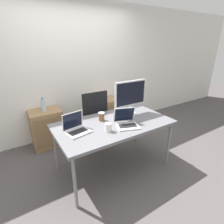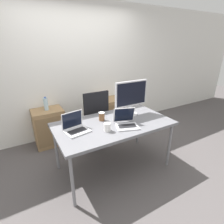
% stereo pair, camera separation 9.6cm
% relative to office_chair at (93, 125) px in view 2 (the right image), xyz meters
% --- Properties ---
extents(ground_plane, '(14.00, 14.00, 0.00)m').
position_rel_office_chair_xyz_m(ground_plane, '(0.02, -0.73, -0.42)').
color(ground_plane, '#514C4C').
extents(wall_back, '(10.00, 0.05, 2.60)m').
position_rel_office_chair_xyz_m(wall_back, '(0.02, 0.72, 0.88)').
color(wall_back, silver).
rests_on(wall_back, ground_plane).
extents(desk, '(1.66, 0.90, 0.77)m').
position_rel_office_chair_xyz_m(desk, '(0.02, -0.73, 0.31)').
color(desk, slate).
rests_on(desk, ground_plane).
extents(office_chair, '(0.56, 0.56, 1.10)m').
position_rel_office_chair_xyz_m(office_chair, '(0.00, 0.00, 0.00)').
color(office_chair, '#232326').
rests_on(office_chair, ground_plane).
extents(cabinet_left, '(0.54, 0.43, 0.70)m').
position_rel_office_chair_xyz_m(cabinet_left, '(-0.69, 0.47, -0.07)').
color(cabinet_left, '#99754C').
rests_on(cabinet_left, ground_plane).
extents(cabinet_right, '(0.54, 0.43, 0.70)m').
position_rel_office_chair_xyz_m(cabinet_right, '(0.60, 0.47, -0.07)').
color(cabinet_right, '#99754C').
rests_on(cabinet_right, ground_plane).
extents(water_bottle, '(0.08, 0.08, 0.25)m').
position_rel_office_chair_xyz_m(water_bottle, '(-0.69, 0.48, 0.40)').
color(water_bottle, silver).
rests_on(water_bottle, cabinet_left).
extents(laptop_left, '(0.36, 0.37, 0.24)m').
position_rel_office_chair_xyz_m(laptop_left, '(0.12, -0.90, 0.40)').
color(laptop_left, silver).
rests_on(laptop_left, desk).
extents(laptop_right, '(0.33, 0.30, 0.25)m').
position_rel_office_chair_xyz_m(laptop_right, '(-0.54, -0.70, 0.40)').
color(laptop_right, silver).
rests_on(laptop_right, desk).
extents(monitor, '(0.56, 0.22, 0.54)m').
position_rel_office_chair_xyz_m(monitor, '(0.40, -0.60, 0.64)').
color(monitor, '#B7B7BC').
rests_on(monitor, desk).
extents(mouse, '(0.04, 0.06, 0.03)m').
position_rel_office_chair_xyz_m(mouse, '(0.06, -0.69, 0.37)').
color(mouse, silver).
rests_on(mouse, desk).
extents(coffee_cup_white, '(0.09, 0.09, 0.11)m').
position_rel_office_chair_xyz_m(coffee_cup_white, '(-0.18, -0.91, 0.41)').
color(coffee_cup_white, white).
rests_on(coffee_cup_white, desk).
extents(coffee_cup_brown, '(0.09, 0.09, 0.12)m').
position_rel_office_chair_xyz_m(coffee_cup_brown, '(-0.09, -0.57, 0.42)').
color(coffee_cup_brown, brown).
rests_on(coffee_cup_brown, desk).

